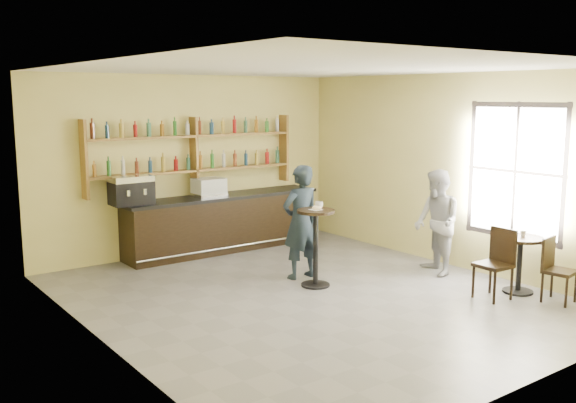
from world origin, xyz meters
TOP-DOWN VIEW (x-y plane):
  - floor at (0.00, 0.00)m, footprint 7.00×7.00m
  - ceiling at (0.00, 0.00)m, footprint 7.00×7.00m
  - wall_back at (0.00, 3.50)m, footprint 7.00×0.00m
  - wall_front at (0.00, -3.50)m, footprint 7.00×0.00m
  - wall_left at (-3.00, 0.00)m, footprint 0.00×7.00m
  - wall_right at (3.00, 0.00)m, footprint 0.00×7.00m
  - window_pane at (2.99, -1.20)m, footprint 0.00×2.00m
  - window_frame at (2.99, -1.20)m, footprint 0.04×1.70m
  - shelf_unit at (0.00, 3.37)m, footprint 4.00×0.26m
  - liquor_bottles at (0.00, 3.37)m, footprint 3.68×0.10m
  - bar_counter at (0.44, 3.15)m, footprint 3.83×0.75m
  - espresso_machine at (-1.31, 3.15)m, footprint 0.69×0.46m
  - pastry_case at (0.16, 3.15)m, footprint 0.56×0.45m
  - pedestal_table at (0.39, 0.36)m, footprint 0.73×0.73m
  - napkin at (0.39, 0.36)m, footprint 0.16×0.16m
  - donut at (0.40, 0.35)m, footprint 0.15×0.15m
  - cup_pedestal at (0.53, 0.46)m, footprint 0.15×0.15m
  - man_main at (0.48, 0.84)m, footprint 0.65×0.43m
  - cafe_table at (2.56, -1.65)m, footprint 0.86×0.86m
  - cup_cafe at (2.61, -1.65)m, footprint 0.10×0.10m
  - chair_west at (2.01, -1.60)m, footprint 0.45×0.45m
  - chair_south at (2.61, -2.25)m, footprint 0.45×0.45m
  - patron_second at (2.35, -0.28)m, footprint 0.91×1.00m

SIDE VIEW (x-z plane):
  - floor at x=0.00m, z-range 0.00..0.00m
  - cafe_table at x=2.56m, z-range 0.00..0.83m
  - chair_south at x=2.61m, z-range 0.00..0.90m
  - chair_west at x=2.01m, z-range 0.00..1.00m
  - bar_counter at x=0.44m, z-range 0.00..1.04m
  - pedestal_table at x=0.39m, z-range 0.00..1.17m
  - patron_second at x=2.35m, z-range 0.00..1.69m
  - cup_cafe at x=2.61m, z-range 0.83..0.91m
  - man_main at x=0.48m, z-range 0.00..1.79m
  - napkin at x=0.39m, z-range 1.17..1.17m
  - donut at x=0.40m, z-range 1.17..1.22m
  - pastry_case at x=0.16m, z-range 1.04..1.37m
  - cup_pedestal at x=0.53m, z-range 1.17..1.26m
  - espresso_machine at x=-1.31m, z-range 1.04..1.52m
  - wall_back at x=0.00m, z-range -1.90..5.10m
  - wall_front at x=0.00m, z-range -1.90..5.10m
  - wall_left at x=-3.00m, z-range -1.90..5.10m
  - wall_right at x=3.00m, z-range -1.90..5.10m
  - window_frame at x=2.99m, z-range 0.65..2.75m
  - window_pane at x=2.99m, z-range 0.70..2.70m
  - shelf_unit at x=0.00m, z-range 1.11..2.51m
  - liquor_bottles at x=0.00m, z-range 1.48..2.48m
  - ceiling at x=0.00m, z-range 3.20..3.20m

